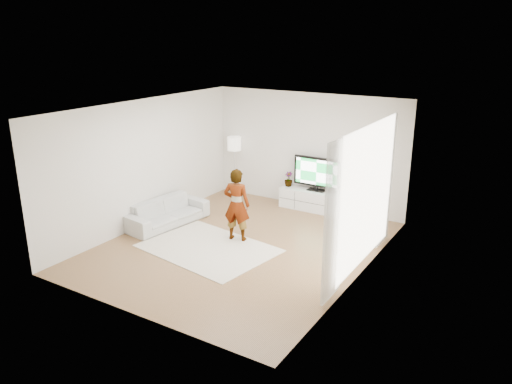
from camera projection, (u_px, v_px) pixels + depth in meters
The scene contains 17 objects.
floor at pixel (240, 246), 10.13m from camera, with size 6.00×6.00×0.00m, color #9B6D46.
ceiling at pixel (239, 108), 9.27m from camera, with size 6.00×6.00×0.00m, color white.
wall_left at pixel (145, 163), 10.95m from camera, with size 0.02×6.00×2.80m, color silver.
wall_right at pixel (363, 202), 8.46m from camera, with size 0.02×6.00×2.80m, color silver.
wall_back at pixel (307, 150), 12.14m from camera, with size 5.00×0.02×2.80m, color silver.
wall_front at pixel (127, 230), 7.27m from camera, with size 5.00×0.02×2.80m, color silver.
window at pixel (368, 194), 8.70m from camera, with size 0.01×2.60×2.50m, color white.
curtain_near at pixel (334, 222), 7.71m from camera, with size 0.04×0.70×2.60m, color white.
curtain_far at pixel (386, 181), 9.82m from camera, with size 0.04×0.70×2.60m, color white.
media_console at pixel (315, 200), 12.12m from camera, with size 1.76×0.50×0.49m.
television at pixel (317, 173), 11.93m from camera, with size 1.18×0.23×0.82m.
game_console at pixel (346, 191), 11.62m from camera, with size 0.05×0.17×0.23m.
potted_plant at pixel (289, 179), 12.36m from camera, with size 0.20×0.20×0.36m, color #3F7238.
rug at pixel (208, 248), 10.03m from camera, with size 2.55×1.83×0.01m, color beige.
player at pixel (237, 205), 10.22m from camera, with size 0.56×0.36×1.52m, color #334772.
sofa at pixel (167, 212), 11.21m from camera, with size 1.96×0.77×0.57m, color #BCBBB7.
floor_lamp at pixel (234, 146), 12.88m from camera, with size 0.35×0.35×1.58m.
Camera 1 is at (5.14, -7.77, 4.15)m, focal length 35.00 mm.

